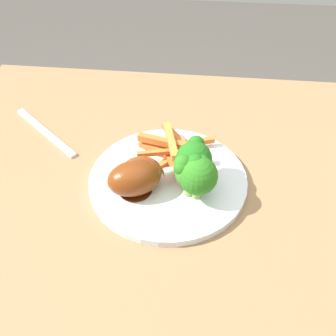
# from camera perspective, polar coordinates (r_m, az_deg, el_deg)

# --- Properties ---
(dining_table) EXTENTS (0.99, 0.78, 0.75)m
(dining_table) POSITION_cam_1_polar(r_m,az_deg,el_deg) (0.67, 5.06, -12.45)
(dining_table) COLOR #8E6B47
(dining_table) RESTS_ON ground_plane
(dinner_plate) EXTENTS (0.25, 0.25, 0.01)m
(dinner_plate) POSITION_cam_1_polar(r_m,az_deg,el_deg) (0.60, 0.00, -1.79)
(dinner_plate) COLOR silver
(dinner_plate) RESTS_ON dining_table
(broccoli_floret_front) EXTENTS (0.05, 0.07, 0.08)m
(broccoli_floret_front) POSITION_cam_1_polar(r_m,az_deg,el_deg) (0.56, 4.11, 1.46)
(broccoli_floret_front) COLOR #7CBF55
(broccoli_floret_front) RESTS_ON dinner_plate
(broccoli_floret_middle) EXTENTS (0.05, 0.05, 0.07)m
(broccoli_floret_middle) POSITION_cam_1_polar(r_m,az_deg,el_deg) (0.55, 3.56, -0.70)
(broccoli_floret_middle) COLOR #88AE52
(broccoli_floret_middle) RESTS_ON dinner_plate
(broccoli_floret_back) EXTENTS (0.06, 0.06, 0.07)m
(broccoli_floret_back) POSITION_cam_1_polar(r_m,az_deg,el_deg) (0.54, 4.35, -0.97)
(broccoli_floret_back) COLOR #7E9F4D
(broccoli_floret_back) RESTS_ON dinner_plate
(carrot_fries_pile) EXTENTS (0.13, 0.13, 0.04)m
(carrot_fries_pile) POSITION_cam_1_polar(r_m,az_deg,el_deg) (0.62, 0.88, 2.84)
(carrot_fries_pile) COLOR orange
(carrot_fries_pile) RESTS_ON dinner_plate
(chicken_drumstick_near) EXTENTS (0.12, 0.06, 0.04)m
(chicken_drumstick_near) POSITION_cam_1_polar(r_m,az_deg,el_deg) (0.58, -3.59, -0.60)
(chicken_drumstick_near) COLOR #54200C
(chicken_drumstick_near) RESTS_ON dinner_plate
(chicken_drumstick_far) EXTENTS (0.13, 0.09, 0.05)m
(chicken_drumstick_far) POSITION_cam_1_polar(r_m,az_deg,el_deg) (0.57, -4.76, -1.47)
(chicken_drumstick_far) COLOR #4C1C09
(chicken_drumstick_far) RESTS_ON dinner_plate
(fork) EXTENTS (0.15, 0.13, 0.00)m
(fork) POSITION_cam_1_polar(r_m,az_deg,el_deg) (0.74, -18.05, 5.21)
(fork) COLOR silver
(fork) RESTS_ON dining_table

